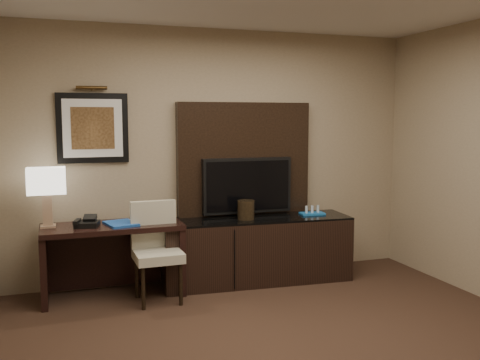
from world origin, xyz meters
name	(u,v)px	position (x,y,z in m)	size (l,w,h in m)	color
wall_back	(216,155)	(0.00, 2.50, 1.35)	(4.50, 0.01, 2.70)	gray
desk	(113,260)	(-1.16, 2.15, 0.36)	(1.34, 0.58, 0.72)	black
credenza	(256,250)	(0.34, 2.15, 0.35)	(2.01, 0.56, 0.69)	black
tv_wall_panel	(244,162)	(0.30, 2.44, 1.27)	(1.50, 0.12, 1.30)	black
tv	(247,185)	(0.30, 2.34, 1.02)	(1.00, 0.08, 0.60)	black
artwork	(93,128)	(-1.30, 2.48, 1.65)	(0.70, 0.04, 0.70)	black
picture_light	(92,88)	(-1.30, 2.44, 2.05)	(0.04, 0.04, 0.30)	#442F15
desk_chair	(158,255)	(-0.77, 1.85, 0.46)	(0.44, 0.51, 0.92)	beige
table_lamp	(47,195)	(-1.75, 2.21, 1.03)	(0.38, 0.22, 0.63)	tan
desk_phone	(87,221)	(-1.40, 2.11, 0.77)	(0.21, 0.19, 0.11)	black
blue_folder	(121,224)	(-1.08, 2.11, 0.73)	(0.26, 0.35, 0.02)	#17479B
book	(121,213)	(-1.08, 2.12, 0.83)	(0.16, 0.02, 0.22)	#B7A18F
ice_bucket	(246,210)	(0.21, 2.11, 0.79)	(0.18, 0.18, 0.20)	black
minibar_tray	(312,210)	(0.99, 2.14, 0.74)	(0.26, 0.16, 0.09)	#1C6BB8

